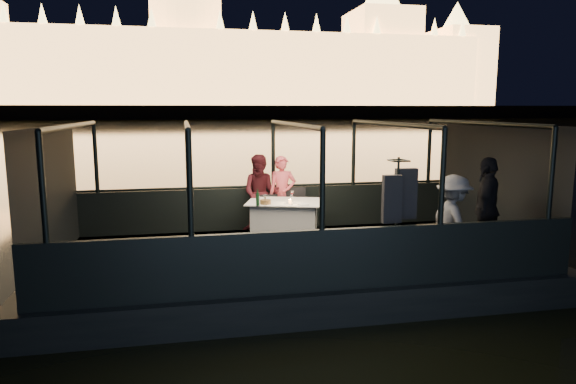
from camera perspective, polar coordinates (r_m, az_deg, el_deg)
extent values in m
plane|color=black|center=(88.84, -10.31, 7.12)|extent=(500.00, 500.00, 0.00)
cube|color=black|center=(9.48, 0.49, -9.68)|extent=(8.60, 4.40, 1.00)
cube|color=black|center=(9.33, 0.49, -6.89)|extent=(8.00, 4.00, 0.04)
cube|color=black|center=(11.13, -1.63, -1.75)|extent=(8.00, 0.08, 0.90)
cube|color=black|center=(7.33, 3.75, -7.60)|extent=(8.00, 0.08, 0.90)
cube|color=#423D33|center=(218.79, -11.07, 8.54)|extent=(400.00, 140.00, 6.00)
cube|color=white|center=(10.21, -0.38, -3.13)|extent=(1.70, 1.44, 0.77)
cube|color=black|center=(10.60, -2.00, -2.31)|extent=(0.38, 0.38, 0.79)
cube|color=black|center=(10.70, 1.05, -2.20)|extent=(0.46, 0.46, 0.92)
imported|color=#E2525D|center=(10.85, -0.63, -0.43)|extent=(0.59, 0.41, 1.59)
imported|color=#401218|center=(10.78, -3.02, -0.51)|extent=(0.93, 0.81, 1.63)
imported|color=silver|center=(8.62, 17.89, -2.74)|extent=(0.61, 1.03, 1.54)
imported|color=black|center=(9.32, 21.17, -2.05)|extent=(1.01, 1.09, 1.79)
cylinder|color=#14381D|center=(9.66, -3.39, -0.65)|extent=(0.07, 0.07, 0.31)
cylinder|color=brown|center=(9.84, -2.51, -1.12)|extent=(0.24, 0.24, 0.08)
cylinder|color=#F9903E|center=(9.90, 0.23, -1.04)|extent=(0.07, 0.07, 0.08)
cylinder|color=white|center=(9.79, 1.70, -1.36)|extent=(0.30, 0.30, 0.01)
cylinder|color=white|center=(9.96, -2.73, -1.17)|extent=(0.27, 0.27, 0.02)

